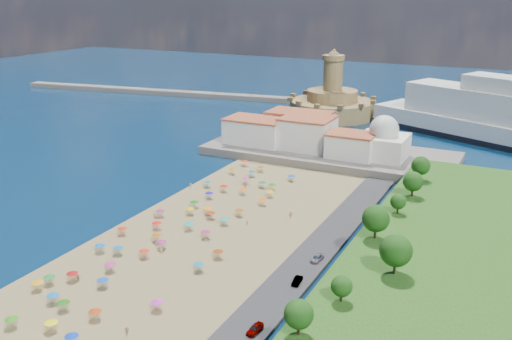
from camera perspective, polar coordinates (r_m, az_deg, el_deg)
The scene contains 11 objects.
ground at distance 152.25m, azimuth -5.58°, elevation -5.24°, with size 700.00×700.00×0.00m, color #071938.
terrace at distance 210.16m, azimuth 7.34°, elevation 1.67°, with size 90.00×36.00×3.00m, color #59544C.
jetty at distance 249.34m, azimuth 5.26°, elevation 4.24°, with size 18.00×70.00×2.40m, color #59544C.
breakwater at distance 333.60m, azimuth -7.78°, elevation 7.62°, with size 200.00×7.00×2.60m, color #59544C.
waterfront_buildings at distance 213.53m, azimuth 4.16°, elevation 3.80°, with size 57.00×29.00×11.00m.
domed_building at distance 200.94m, azimuth 12.61°, elevation 2.84°, with size 16.00×16.00×15.00m.
fortress at distance 275.73m, azimuth 7.59°, elevation 6.64°, with size 40.00×40.00×32.40m.
beach_parasols at distance 146.37m, azimuth -7.54°, elevation -5.38°, with size 31.04×115.13×2.20m.
beachgoers at distance 148.68m, azimuth -6.20°, elevation -5.38°, with size 39.59×96.83×1.87m.
parked_cars at distance 118.21m, azimuth 3.55°, elevation -11.63°, with size 2.31×35.66×1.43m.
hillside_trees at distance 125.31m, azimuth 12.34°, elevation -5.70°, with size 14.54×109.45×8.19m.
Camera 1 is at (75.50, -118.10, 59.42)m, focal length 40.00 mm.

